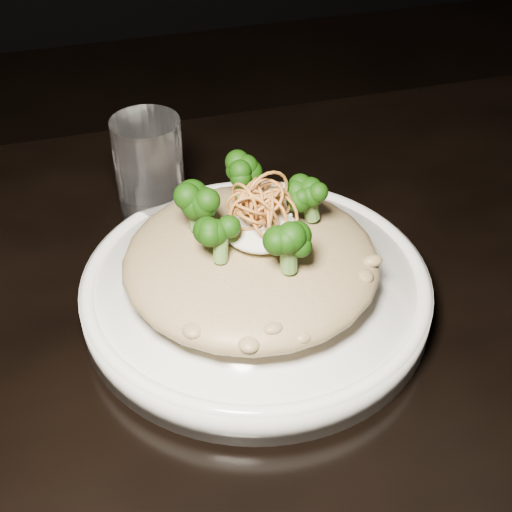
# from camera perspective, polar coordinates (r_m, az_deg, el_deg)

# --- Properties ---
(table) EXTENTS (1.10, 0.80, 0.75)m
(table) POSITION_cam_1_polar(r_m,az_deg,el_deg) (0.66, 4.18, -11.94)
(table) COLOR black
(table) RESTS_ON ground
(plate) EXTENTS (0.30, 0.30, 0.03)m
(plate) POSITION_cam_1_polar(r_m,az_deg,el_deg) (0.62, -0.00, -2.85)
(plate) COLOR white
(plate) RESTS_ON table
(risotto) EXTENTS (0.21, 0.21, 0.05)m
(risotto) POSITION_cam_1_polar(r_m,az_deg,el_deg) (0.59, -0.41, -0.33)
(risotto) COLOR brown
(risotto) RESTS_ON plate
(broccoli) EXTENTS (0.12, 0.12, 0.04)m
(broccoli) POSITION_cam_1_polar(r_m,az_deg,el_deg) (0.56, -0.03, 3.44)
(broccoli) COLOR black
(broccoli) RESTS_ON risotto
(cheese) EXTENTS (0.06, 0.06, 0.02)m
(cheese) POSITION_cam_1_polar(r_m,az_deg,el_deg) (0.57, 0.42, 2.15)
(cheese) COLOR silver
(cheese) RESTS_ON risotto
(shallots) EXTENTS (0.05, 0.05, 0.03)m
(shallots) POSITION_cam_1_polar(r_m,az_deg,el_deg) (0.55, 0.32, 4.33)
(shallots) COLOR brown
(shallots) RESTS_ON cheese
(drinking_glass) EXTENTS (0.07, 0.07, 0.11)m
(drinking_glass) POSITION_cam_1_polar(r_m,az_deg,el_deg) (0.69, -8.46, 6.51)
(drinking_glass) COLOR white
(drinking_glass) RESTS_ON table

